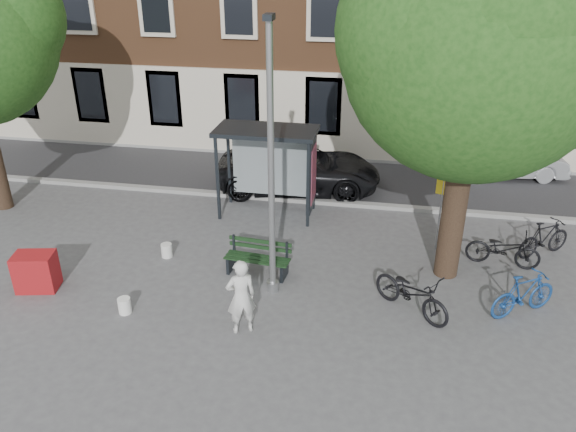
% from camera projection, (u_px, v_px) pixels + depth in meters
% --- Properties ---
extents(ground, '(90.00, 90.00, 0.00)m').
position_uv_depth(ground, '(273.00, 290.00, 13.07)').
color(ground, '#4C4C4F').
rests_on(ground, ground).
extents(road, '(40.00, 4.00, 0.01)m').
position_uv_depth(road, '(315.00, 178.00, 19.25)').
color(road, '#28282B').
rests_on(road, ground).
extents(curb_near, '(40.00, 0.25, 0.12)m').
position_uv_depth(curb_near, '(306.00, 200.00, 17.46)').
color(curb_near, gray).
rests_on(curb_near, ground).
extents(curb_far, '(40.00, 0.25, 0.12)m').
position_uv_depth(curb_far, '(322.00, 157.00, 20.99)').
color(curb_far, gray).
rests_on(curb_far, ground).
extents(lamppost, '(0.28, 0.35, 6.11)m').
position_uv_depth(lamppost, '(271.00, 180.00, 11.84)').
color(lamppost, '#9EA0A3').
rests_on(lamppost, ground).
extents(tree_right, '(5.76, 5.60, 8.20)m').
position_uv_depth(tree_right, '(481.00, 36.00, 11.17)').
color(tree_right, black).
rests_on(tree_right, ground).
extents(bus_shelter, '(2.85, 1.45, 2.62)m').
position_uv_depth(bus_shelter, '(281.00, 152.00, 15.95)').
color(bus_shelter, '#1E2328').
rests_on(bus_shelter, ground).
extents(painter, '(0.73, 0.64, 1.68)m').
position_uv_depth(painter, '(241.00, 297.00, 11.35)').
color(painter, silver).
rests_on(painter, ground).
extents(bench, '(1.63, 0.67, 0.82)m').
position_uv_depth(bench, '(258.00, 259.00, 13.60)').
color(bench, '#1E2328').
rests_on(bench, ground).
extents(bike_a, '(1.84, 0.86, 0.93)m').
position_uv_depth(bike_a, '(503.00, 249.00, 13.88)').
color(bike_a, black).
rests_on(bike_a, ground).
extents(bike_b, '(1.68, 1.31, 1.01)m').
position_uv_depth(bike_b, '(524.00, 294.00, 12.03)').
color(bike_b, navy).
rests_on(bike_b, ground).
extents(bike_c, '(1.94, 1.75, 1.02)m').
position_uv_depth(bike_c, '(412.00, 293.00, 12.08)').
color(bike_c, black).
rests_on(bike_c, ground).
extents(bike_d, '(1.62, 1.30, 0.99)m').
position_uv_depth(bike_d, '(544.00, 238.00, 14.33)').
color(bike_d, black).
rests_on(bike_d, ground).
extents(car_dark, '(5.45, 3.03, 1.44)m').
position_uv_depth(car_dark, '(299.00, 168.00, 18.11)').
color(car_dark, black).
rests_on(car_dark, ground).
extents(car_silver, '(4.02, 1.80, 1.28)m').
position_uv_depth(car_silver, '(507.00, 159.00, 19.16)').
color(car_silver, '#94979B').
rests_on(car_silver, ground).
extents(red_stand, '(1.00, 0.77, 0.90)m').
position_uv_depth(red_stand, '(36.00, 272.00, 12.96)').
color(red_stand, maroon).
rests_on(red_stand, ground).
extents(bucket_a, '(0.33, 0.33, 0.36)m').
position_uv_depth(bucket_a, '(125.00, 306.00, 12.21)').
color(bucket_a, white).
rests_on(bucket_a, ground).
extents(bucket_b, '(0.36, 0.36, 0.36)m').
position_uv_depth(bucket_b, '(167.00, 250.00, 14.39)').
color(bucket_b, silver).
rests_on(bucket_b, ground).
extents(bucket_c, '(0.36, 0.36, 0.36)m').
position_uv_depth(bucket_c, '(51.00, 268.00, 13.60)').
color(bucket_c, white).
rests_on(bucket_c, ground).
extents(notice_sign, '(0.34, 0.13, 2.03)m').
position_uv_depth(notice_sign, '(442.00, 197.00, 14.19)').
color(notice_sign, '#9EA0A3').
rests_on(notice_sign, ground).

